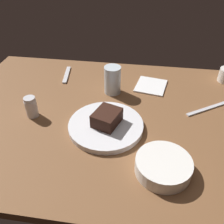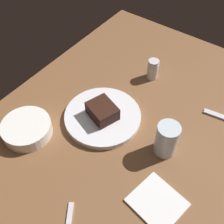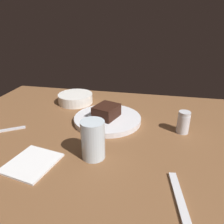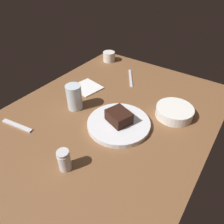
% 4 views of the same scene
% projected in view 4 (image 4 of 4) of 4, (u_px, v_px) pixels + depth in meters
% --- Properties ---
extents(dining_table, '(1.20, 0.84, 0.03)m').
position_uv_depth(dining_table, '(103.00, 123.00, 0.90)').
color(dining_table, brown).
rests_on(dining_table, ground).
extents(dessert_plate, '(0.26, 0.26, 0.02)m').
position_uv_depth(dessert_plate, '(119.00, 124.00, 0.86)').
color(dessert_plate, silver).
rests_on(dessert_plate, dining_table).
extents(chocolate_cake_slice, '(0.10, 0.11, 0.05)m').
position_uv_depth(chocolate_cake_slice, '(119.00, 117.00, 0.84)').
color(chocolate_cake_slice, black).
rests_on(chocolate_cake_slice, dessert_plate).
extents(salt_shaker, '(0.04, 0.04, 0.08)m').
position_uv_depth(salt_shaker, '(64.00, 160.00, 0.67)').
color(salt_shaker, silver).
rests_on(salt_shaker, dining_table).
extents(water_glass, '(0.07, 0.07, 0.11)m').
position_uv_depth(water_glass, '(75.00, 97.00, 0.92)').
color(water_glass, silver).
rests_on(water_glass, dining_table).
extents(side_bowl, '(0.16, 0.16, 0.04)m').
position_uv_depth(side_bowl, '(174.00, 112.00, 0.90)').
color(side_bowl, white).
rests_on(side_bowl, dining_table).
extents(coffee_cup, '(0.07, 0.07, 0.06)m').
position_uv_depth(coffee_cup, '(109.00, 57.00, 1.33)').
color(coffee_cup, silver).
rests_on(coffee_cup, dining_table).
extents(dessert_spoon, '(0.04, 0.15, 0.01)m').
position_uv_depth(dessert_spoon, '(17.00, 126.00, 0.86)').
color(dessert_spoon, silver).
rests_on(dessert_spoon, dining_table).
extents(butter_knife, '(0.17, 0.12, 0.01)m').
position_uv_depth(butter_knife, '(130.00, 78.00, 1.17)').
color(butter_knife, silver).
rests_on(butter_knife, dining_table).
extents(folded_napkin, '(0.14, 0.15, 0.01)m').
position_uv_depth(folded_napkin, '(87.00, 87.00, 1.09)').
color(folded_napkin, white).
rests_on(folded_napkin, dining_table).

